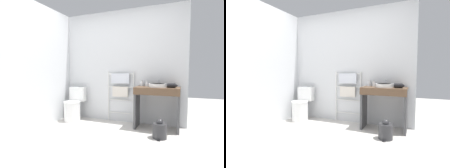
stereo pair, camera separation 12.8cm
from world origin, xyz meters
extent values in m
plane|color=silver|center=(0.00, 0.00, 0.00)|extent=(12.00, 12.00, 0.00)
cube|color=silver|center=(0.00, 1.64, 1.22)|extent=(2.85, 0.12, 2.45)
cube|color=silver|center=(-1.36, 0.79, 1.22)|extent=(0.12, 2.34, 2.45)
cylinder|color=white|center=(-0.97, 1.18, 0.21)|extent=(0.36, 0.36, 0.43)
cylinder|color=white|center=(-0.97, 1.18, 0.44)|extent=(0.38, 0.38, 0.02)
cube|color=white|center=(-0.97, 1.43, 0.59)|extent=(0.37, 0.16, 0.32)
cylinder|color=silver|center=(-0.97, 1.43, 0.76)|extent=(0.05, 0.05, 0.01)
cylinder|color=white|center=(-0.24, 1.55, 0.56)|extent=(0.02, 0.02, 1.11)
cylinder|color=white|center=(0.34, 1.55, 0.56)|extent=(0.02, 0.02, 1.11)
cylinder|color=white|center=(0.05, 1.55, 0.20)|extent=(0.58, 0.02, 0.02)
cylinder|color=white|center=(0.05, 1.55, 0.49)|extent=(0.58, 0.02, 0.02)
cylinder|color=white|center=(0.05, 1.55, 0.78)|extent=(0.58, 0.02, 0.02)
cylinder|color=white|center=(0.05, 1.55, 1.07)|extent=(0.58, 0.02, 0.02)
cube|color=silver|center=(0.05, 1.52, 0.97)|extent=(0.41, 0.04, 0.22)
cube|color=silver|center=(0.05, 1.52, 0.68)|extent=(0.36, 0.04, 0.22)
cube|color=brown|center=(0.87, 1.34, 0.80)|extent=(0.83, 0.47, 0.03)
cube|color=brown|center=(0.87, 1.12, 0.74)|extent=(0.83, 0.02, 0.10)
cube|color=#4C4C4F|center=(0.47, 1.34, 0.39)|extent=(0.04, 0.40, 0.79)
cube|color=#4C4C4F|center=(1.27, 1.34, 0.39)|extent=(0.04, 0.40, 0.79)
cylinder|color=white|center=(0.87, 1.34, 0.86)|extent=(0.33, 0.33, 0.07)
cylinder|color=silver|center=(0.87, 1.34, 0.89)|extent=(0.27, 0.27, 0.01)
cylinder|color=silver|center=(0.87, 1.53, 0.89)|extent=(0.02, 0.02, 0.13)
cylinder|color=silver|center=(0.87, 1.49, 0.94)|extent=(0.02, 0.09, 0.02)
cylinder|color=white|center=(0.54, 1.50, 0.87)|extent=(0.07, 0.07, 0.10)
cylinder|color=white|center=(0.65, 1.46, 0.87)|extent=(0.07, 0.07, 0.10)
cylinder|color=black|center=(1.13, 1.28, 0.86)|extent=(0.14, 0.09, 0.09)
cone|color=black|center=(1.22, 1.28, 0.86)|extent=(0.05, 0.07, 0.07)
cube|color=black|center=(1.09, 1.36, 0.86)|extent=(0.05, 0.09, 0.06)
cylinder|color=#333335|center=(0.98, 0.88, 0.13)|extent=(0.24, 0.24, 0.25)
sphere|color=#333335|center=(0.98, 0.88, 0.27)|extent=(0.11, 0.11, 0.11)
cube|color=black|center=(0.98, 0.74, 0.01)|extent=(0.05, 0.04, 0.02)
camera|label=1|loc=(1.30, -2.08, 1.12)|focal=28.00mm
camera|label=2|loc=(1.42, -2.03, 1.12)|focal=28.00mm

